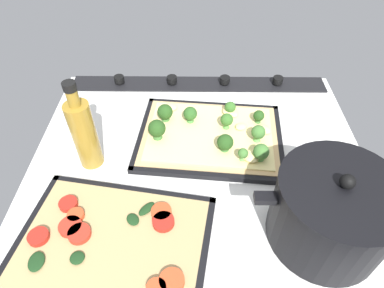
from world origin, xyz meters
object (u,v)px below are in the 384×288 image
broccoli_pizza (211,133)px  baking_tray_front (210,138)px  oil_bottle (84,133)px  baking_tray_back (112,246)px  cooking_pot (332,212)px  veggie_pizza_back (111,242)px

broccoli_pizza → baking_tray_front: bearing=-3.1°
broccoli_pizza → oil_bottle: (26.34, 7.32, 6.50)cm
baking_tray_front → baking_tray_back: (18.04, 27.77, -0.00)cm
broccoli_pizza → cooking_pot: bearing=128.1°
cooking_pot → veggie_pizza_back: bearing=4.2°
baking_tray_back → cooking_pot: 38.36cm
veggie_pizza_back → baking_tray_front: bearing=-123.6°
baking_tray_front → oil_bottle: size_ratio=1.71×
oil_bottle → baking_tray_front: bearing=-164.3°
baking_tray_back → veggie_pizza_back: size_ratio=1.08×
baking_tray_back → veggie_pizza_back: (0.18, -0.29, 0.75)cm
baking_tray_front → veggie_pizza_back: (18.22, 27.48, 0.75)cm
veggie_pizza_back → cooking_pot: bearing=-175.8°
baking_tray_front → baking_tray_back: 33.11cm
baking_tray_back → oil_bottle: 23.44cm
broccoli_pizza → oil_bottle: size_ratio=1.58×
cooking_pot → oil_bottle: 48.93cm
cooking_pot → baking_tray_back: bearing=4.7°
baking_tray_front → broccoli_pizza: broccoli_pizza is taller
veggie_pizza_back → oil_bottle: size_ratio=1.67×
baking_tray_front → broccoli_pizza: size_ratio=1.08×
baking_tray_back → veggie_pizza_back: 0.83cm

